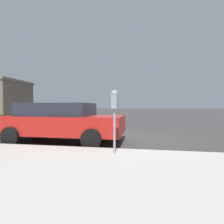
# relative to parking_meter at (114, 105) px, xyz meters

# --- Properties ---
(ground_plane) EXTENTS (220.00, 220.00, 0.00)m
(ground_plane) POSITION_rel_parking_meter_xyz_m (2.74, 0.41, -1.35)
(ground_plane) COLOR #3D3A3A
(parking_meter) EXTENTS (0.21, 0.19, 1.60)m
(parking_meter) POSITION_rel_parking_meter_xyz_m (0.00, 0.00, 0.00)
(parking_meter) COLOR gray
(parking_meter) RESTS_ON sidewalk
(car_red) EXTENTS (2.13, 4.49, 1.44)m
(car_red) POSITION_rel_parking_meter_xyz_m (1.75, 2.27, -0.58)
(car_red) COLOR #B21E19
(car_red) RESTS_ON ground_plane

